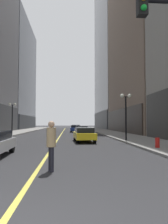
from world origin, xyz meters
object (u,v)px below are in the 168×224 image
car_blue (75,128)px  pedestrian_in_tan_trench (51,142)px  car_yellow (84,134)px  street_lamp_left_far (12,112)px  car_navy (76,128)px  street_lamp_right_mid (126,107)px  fire_hydrant_right (157,144)px  car_white (81,130)px

car_blue → pedestrian_in_tan_trench: bearing=-93.3°
car_yellow → street_lamp_left_far: 13.30m
car_navy → street_lamp_left_far: (-9.13, -18.04, 2.54)m
pedestrian_in_tan_trench → street_lamp_right_mid: size_ratio=0.41×
street_lamp_right_mid → fire_hydrant_right: street_lamp_right_mid is taller
car_blue → pedestrian_in_tan_trench: 32.61m
car_navy → fire_hydrant_right: bearing=-82.9°
car_yellow → street_lamp_left_far: (-8.97, 9.49, 2.54)m
car_blue → street_lamp_left_far: street_lamp_left_far is taller
car_white → fire_hydrant_right: size_ratio=6.03×
car_blue → pedestrian_in_tan_trench: pedestrian_in_tan_trench is taller
car_yellow → fire_hydrant_right: size_ratio=5.72×
car_white → car_navy: same height
pedestrian_in_tan_trench → street_lamp_left_far: bearing=108.0°
car_white → car_navy: bearing=90.5°
car_yellow → car_navy: 27.52m
car_white → car_navy: 17.77m
car_yellow → car_white: same height
car_yellow → fire_hydrant_right: car_yellow is taller
car_white → pedestrian_in_tan_trench: pedestrian_in_tan_trench is taller
street_lamp_left_far → car_white: bearing=1.7°
car_blue → street_lamp_left_far: 14.52m
car_yellow → pedestrian_in_tan_trench: pedestrian_in_tan_trench is taller
pedestrian_in_tan_trench → fire_hydrant_right: (6.38, 5.66, -0.67)m
pedestrian_in_tan_trench → street_lamp_right_mid: bearing=62.7°
street_lamp_left_far → pedestrian_in_tan_trench: bearing=-72.0°
car_navy → street_lamp_left_far: size_ratio=0.95×
street_lamp_right_mid → fire_hydrant_right: size_ratio=5.54×
car_blue → car_white: bearing=-87.6°
fire_hydrant_right → car_navy: bearing=97.1°
street_lamp_right_mid → fire_hydrant_right: bearing=-85.0°
street_lamp_right_mid → car_navy: bearing=97.5°
car_yellow → street_lamp_left_far: street_lamp_left_far is taller
car_yellow → pedestrian_in_tan_trench: size_ratio=2.51×
pedestrian_in_tan_trench → fire_hydrant_right: bearing=41.6°
car_white → car_blue: 10.99m
car_white → fire_hydrant_right: (4.01, -15.91, -0.32)m
car_white → car_blue: (-0.47, 10.98, 0.00)m
street_lamp_left_far → fire_hydrant_right: 20.73m
car_blue → pedestrian_in_tan_trench: size_ratio=2.53×
car_yellow → car_blue: 20.74m
fire_hydrant_right → pedestrian_in_tan_trench: bearing=-138.4°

